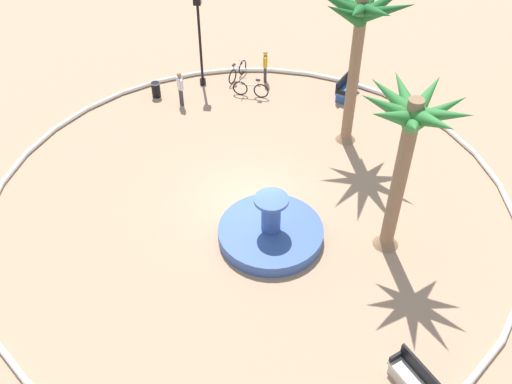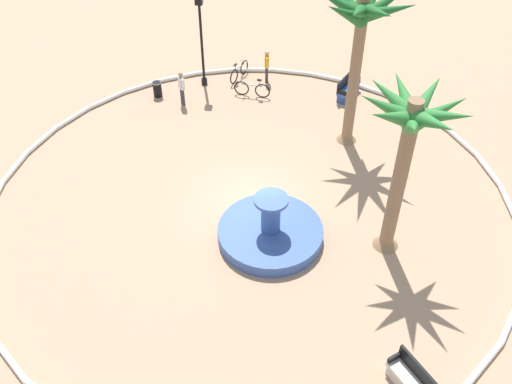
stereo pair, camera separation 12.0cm
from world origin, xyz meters
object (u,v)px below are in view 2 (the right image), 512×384
lamppost (201,32)px  bicycle_red_frame (252,89)px  palm_tree_near_fountain (409,134)px  person_cyclist_photo (267,65)px  fountain (270,232)px  bench_east (412,383)px  palm_tree_by_curb (361,24)px  person_cyclist_helmet (182,87)px  trash_bin (157,89)px  bicycle_by_lamppost (239,71)px  bench_west (348,90)px

lamppost → bicycle_red_frame: bearing=160.9°
palm_tree_near_fountain → person_cyclist_photo: palm_tree_near_fountain is taller
fountain → bench_east: bearing=129.0°
fountain → bicycle_red_frame: 9.15m
lamppost → palm_tree_by_curb: bearing=150.5°
palm_tree_near_fountain → person_cyclist_helmet: (8.69, -7.94, -3.78)m
lamppost → fountain: bearing=112.4°
fountain → trash_bin: bearing=-54.9°
bench_east → trash_bin: size_ratio=2.17×
trash_bin → bicycle_red_frame: bicycle_red_frame is taller
trash_bin → person_cyclist_photo: size_ratio=0.45×
bicycle_red_frame → person_cyclist_photo: person_cyclist_photo is taller
bench_east → person_cyclist_helmet: bearing=-55.9°
palm_tree_by_curb → fountain: bearing=66.0°
bicycle_by_lamppost → trash_bin: bearing=28.8°
bench_east → palm_tree_by_curb: bearing=-81.8°
fountain → palm_tree_near_fountain: size_ratio=0.60×
bicycle_red_frame → person_cyclist_photo: (-0.55, -1.41, 0.52)m
fountain → bicycle_red_frame: size_ratio=2.13×
bicycle_by_lamppost → person_cyclist_helmet: (2.27, 2.50, 0.53)m
fountain → person_cyclist_helmet: size_ratio=2.25×
bench_east → palm_tree_near_fountain: bearing=-86.3°
trash_bin → bicycle_by_lamppost: bearing=-151.2°
bench_west → trash_bin: 8.84m
fountain → palm_tree_near_fountain: palm_tree_near_fountain is taller
bench_east → bicycle_red_frame: 15.53m
palm_tree_near_fountain → palm_tree_by_curb: 6.11m
bicycle_by_lamppost → person_cyclist_helmet: person_cyclist_helmet is taller
bench_east → fountain: bearing=-51.0°
fountain → lamppost: 10.90m
fountain → person_cyclist_photo: 10.49m
lamppost → person_cyclist_photo: lamppost is taller
bicycle_by_lamppost → person_cyclist_photo: 1.45m
fountain → palm_tree_by_curb: palm_tree_by_curb is taller
bench_east → bicycle_by_lamppost: bearing=-66.9°
bench_west → bench_east: bearing=96.0°
fountain → bench_west: bearing=-106.3°
person_cyclist_helmet → person_cyclist_photo: person_cyclist_helmet is taller
bench_west → lamppost: (6.82, -0.36, 2.33)m
palm_tree_near_fountain → bench_east: (-0.35, 5.42, -4.35)m
bench_east → trash_bin: bench_east is taller
person_cyclist_photo → bench_east: bearing=109.0°
palm_tree_near_fountain → bench_west: bearing=-82.8°
bench_west → trash_bin: bench_west is taller
palm_tree_near_fountain → person_cyclist_photo: size_ratio=3.80×
fountain → lamppost: size_ratio=0.80×
palm_tree_by_curb → trash_bin: bearing=-16.2°
lamppost → bicycle_red_frame: lamppost is taller
palm_tree_by_curb → trash_bin: palm_tree_by_curb is taller
palm_tree_by_curb → bicycle_red_frame: 7.14m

